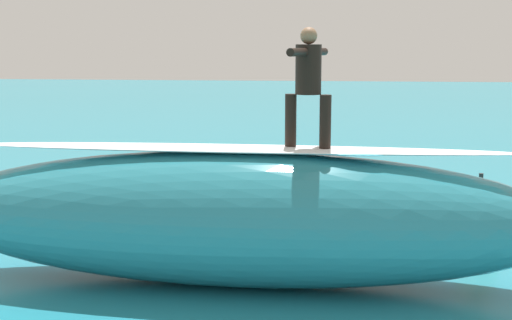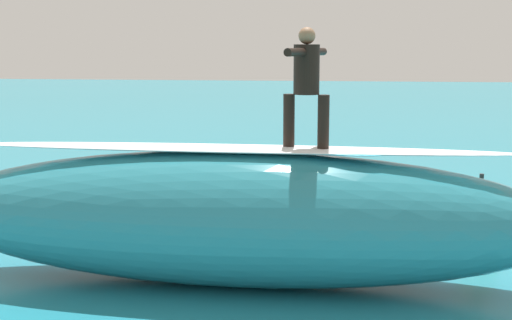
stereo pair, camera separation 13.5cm
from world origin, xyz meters
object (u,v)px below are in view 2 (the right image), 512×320
object	(u,v)px
surfer_riding	(306,79)
surfer_paddling	(229,200)
surfboard_riding	(306,151)
surfboard_paddling	(223,209)
buoy_marker	(479,225)

from	to	relation	value
surfer_riding	surfer_paddling	size ratio (longest dim) A/B	0.99
surfer_riding	surfboard_riding	bearing A→B (deg)	130.56
surfboard_paddling	surfer_paddling	xyz separation A→B (m)	(-0.12, -0.07, 0.19)
surfboard_riding	buoy_marker	size ratio (longest dim) A/B	1.75
surfer_riding	buoy_marker	distance (m)	4.57
surfboard_paddling	buoy_marker	world-z (taller)	buoy_marker
surfer_paddling	surfboard_riding	bearing A→B (deg)	83.68
surfer_riding	surfboard_paddling	size ratio (longest dim) A/B	0.79
buoy_marker	surfer_riding	bearing A→B (deg)	41.45
surfboard_paddling	surfer_paddling	world-z (taller)	surfer_paddling
surfer_riding	surfboard_paddling	bearing A→B (deg)	-51.69
buoy_marker	surfboard_riding	bearing A→B (deg)	41.45
surfer_riding	buoy_marker	world-z (taller)	surfer_riding
surfer_paddling	surfboard_paddling	bearing A→B (deg)	-0.00
surfboard_riding	buoy_marker	xyz separation A→B (m)	(-2.82, -2.49, -1.59)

